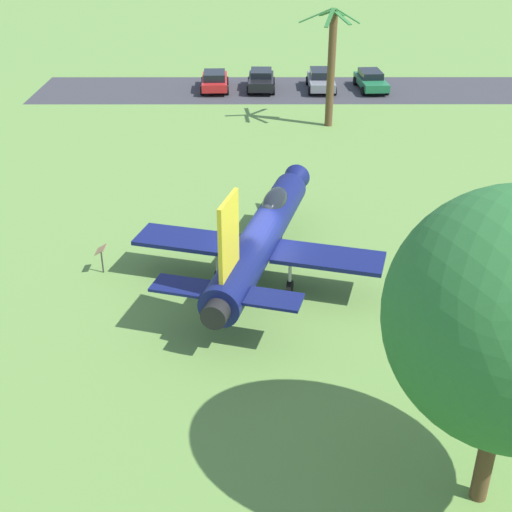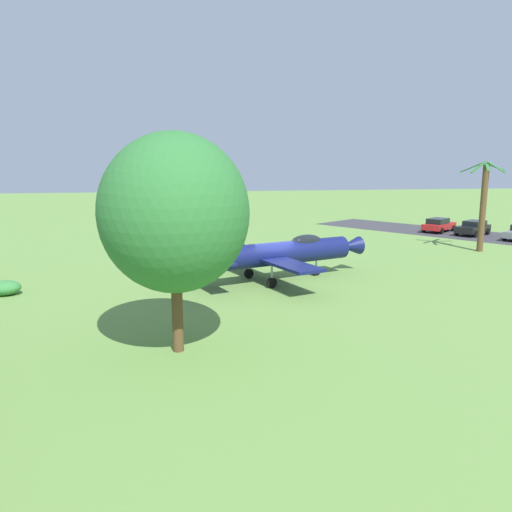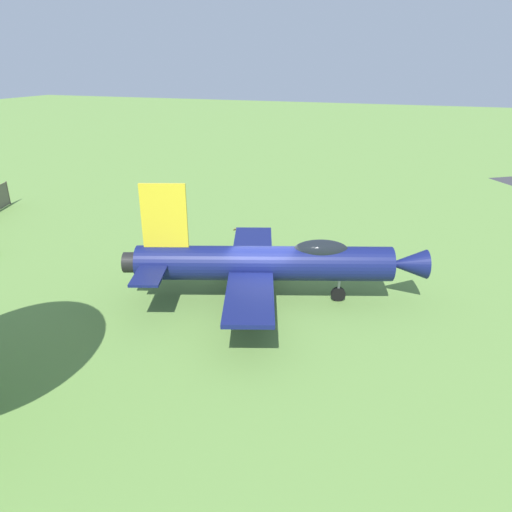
{
  "view_description": "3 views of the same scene",
  "coord_description": "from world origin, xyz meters",
  "views": [
    {
      "loc": [
        19.17,
        12.68,
        13.26
      ],
      "look_at": [
        1.08,
        0.52,
        1.56
      ],
      "focal_mm": 47.62,
      "sensor_mm": 36.0,
      "label": 1
    },
    {
      "loc": [
        6.44,
        28.78,
        7.03
      ],
      "look_at": [
        1.3,
        0.84,
        1.74
      ],
      "focal_mm": 34.91,
      "sensor_mm": 36.0,
      "label": 2
    },
    {
      "loc": [
        -5.59,
        16.77,
        9.3
      ],
      "look_at": [
        -0.03,
        1.07,
        2.42
      ],
      "focal_mm": 33.32,
      "sensor_mm": 36.0,
      "label": 3
    }
  ],
  "objects": [
    {
      "name": "ground_plane",
      "position": [
        0.0,
        0.0,
        0.0
      ],
      "size": [
        200.0,
        200.0,
        0.0
      ],
      "primitive_type": "plane",
      "color": "#668E42"
    },
    {
      "name": "info_plaque",
      "position": [
        3.18,
        -5.34,
        0.85
      ],
      "size": [
        0.72,
        0.65,
        1.14
      ],
      "color": "#333333",
      "rests_on": "ground_plane"
    },
    {
      "name": "display_jet",
      "position": [
        -0.31,
        -0.1,
        1.74
      ],
      "size": [
        11.95,
        9.5,
        4.96
      ],
      "rotation": [
        0.0,
        0.0,
        3.47
      ],
      "color": "#111951",
      "rests_on": "ground_plane"
    }
  ]
}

